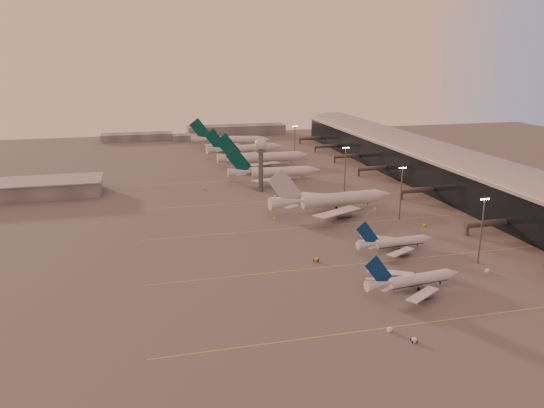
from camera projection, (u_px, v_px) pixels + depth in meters
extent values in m
plane|color=#575454|center=(327.00, 279.00, 178.27)|extent=(700.00, 700.00, 0.00)
cube|color=gold|center=(466.00, 317.00, 152.68)|extent=(180.00, 0.25, 0.02)
cube|color=gold|center=(394.00, 260.00, 194.64)|extent=(180.00, 0.25, 0.02)
cube|color=gold|center=(348.00, 223.00, 236.60)|extent=(180.00, 0.25, 0.02)
cube|color=gold|center=(316.00, 198.00, 278.56)|extent=(180.00, 0.25, 0.02)
cube|color=gold|center=(290.00, 177.00, 325.18)|extent=(180.00, 0.25, 0.02)
cube|color=black|center=(440.00, 170.00, 303.73)|extent=(36.00, 360.00, 18.00)
cylinder|color=gray|center=(441.00, 154.00, 301.26)|extent=(10.08, 360.00, 10.08)
cube|color=gray|center=(441.00, 154.00, 301.21)|extent=(40.00, 362.00, 0.80)
cylinder|color=#4F5256|center=(489.00, 223.00, 222.40)|extent=(22.00, 2.80, 2.80)
cube|color=#4F5256|center=(467.00, 230.00, 220.69)|extent=(1.20, 1.20, 4.40)
cylinder|color=#4F5256|center=(419.00, 190.00, 276.48)|extent=(22.00, 2.80, 2.80)
cube|color=#4F5256|center=(401.00, 195.00, 274.77)|extent=(1.20, 1.20, 4.40)
cylinder|color=#4F5256|center=(374.00, 168.00, 328.70)|extent=(22.00, 2.80, 2.80)
cube|color=#4F5256|center=(359.00, 173.00, 326.98)|extent=(1.20, 1.20, 4.40)
cylinder|color=#4F5256|center=(348.00, 156.00, 367.86)|extent=(22.00, 2.80, 2.80)
cube|color=#4F5256|center=(334.00, 160.00, 366.14)|extent=(1.20, 1.20, 4.40)
cylinder|color=#4F5256|center=(327.00, 146.00, 407.02)|extent=(22.00, 2.80, 2.80)
cube|color=#4F5256|center=(315.00, 150.00, 405.31)|extent=(1.20, 1.20, 4.40)
cylinder|color=#4F5256|center=(311.00, 138.00, 444.32)|extent=(22.00, 2.80, 2.80)
cube|color=#4F5256|center=(300.00, 141.00, 442.60)|extent=(1.20, 1.20, 4.40)
cube|color=slate|center=(22.00, 189.00, 279.53)|extent=(80.00, 25.00, 8.00)
cube|color=gray|center=(21.00, 182.00, 278.37)|extent=(82.00, 27.00, 0.60)
cylinder|color=#4F5256|center=(261.00, 172.00, 288.32)|extent=(2.60, 2.60, 22.00)
cylinder|color=#4F5256|center=(261.00, 151.00, 285.16)|extent=(5.20, 5.20, 1.20)
sphere|color=silver|center=(261.00, 144.00, 284.09)|extent=(6.40, 6.40, 6.40)
cylinder|color=#4F5256|center=(261.00, 137.00, 283.07)|extent=(0.16, 0.16, 2.00)
cylinder|color=#4F5256|center=(481.00, 231.00, 188.46)|extent=(0.56, 0.56, 25.00)
cube|color=#4F5256|center=(485.00, 198.00, 185.17)|extent=(3.60, 0.25, 0.25)
sphere|color=#FFEABF|center=(481.00, 199.00, 184.92)|extent=(0.56, 0.56, 0.56)
sphere|color=#FFEABF|center=(484.00, 199.00, 185.16)|extent=(0.56, 0.56, 0.56)
sphere|color=#FFEABF|center=(486.00, 199.00, 185.39)|extent=(0.56, 0.56, 0.56)
sphere|color=#FFEABF|center=(489.00, 199.00, 185.63)|extent=(0.56, 0.56, 0.56)
cylinder|color=#4F5256|center=(401.00, 193.00, 239.04)|extent=(0.56, 0.56, 25.00)
cube|color=#4F5256|center=(403.00, 167.00, 235.74)|extent=(3.60, 0.25, 0.25)
sphere|color=#FFEABF|center=(400.00, 168.00, 235.50)|extent=(0.56, 0.56, 0.56)
sphere|color=#FFEABF|center=(402.00, 168.00, 235.74)|extent=(0.56, 0.56, 0.56)
sphere|color=#FFEABF|center=(404.00, 168.00, 235.97)|extent=(0.56, 0.56, 0.56)
sphere|color=#FFEABF|center=(406.00, 168.00, 236.21)|extent=(0.56, 0.56, 0.56)
cylinder|color=#4F5256|center=(345.00, 169.00, 289.15)|extent=(0.56, 0.56, 25.00)
cube|color=#4F5256|center=(346.00, 147.00, 285.85)|extent=(3.60, 0.25, 0.25)
sphere|color=#FFEABF|center=(343.00, 148.00, 285.61)|extent=(0.56, 0.56, 0.56)
sphere|color=#FFEABF|center=(345.00, 148.00, 285.85)|extent=(0.56, 0.56, 0.56)
sphere|color=#FFEABF|center=(347.00, 148.00, 286.08)|extent=(0.56, 0.56, 0.56)
sphere|color=#FFEABF|center=(349.00, 148.00, 286.32)|extent=(0.56, 0.56, 0.56)
cylinder|color=#4F5256|center=(295.00, 143.00, 372.60)|extent=(0.56, 0.56, 25.00)
cube|color=#4F5256|center=(295.00, 126.00, 369.30)|extent=(3.60, 0.25, 0.25)
sphere|color=#FFEABF|center=(293.00, 126.00, 369.06)|extent=(0.56, 0.56, 0.56)
sphere|color=#FFEABF|center=(294.00, 126.00, 369.29)|extent=(0.56, 0.56, 0.56)
sphere|color=#FFEABF|center=(296.00, 126.00, 369.53)|extent=(0.56, 0.56, 0.56)
sphere|color=#FFEABF|center=(297.00, 126.00, 369.76)|extent=(0.56, 0.56, 0.56)
cube|color=slate|center=(137.00, 137.00, 461.73)|extent=(60.00, 18.00, 6.00)
cube|color=slate|center=(236.00, 130.00, 491.78)|extent=(90.00, 20.00, 9.00)
cube|color=slate|center=(196.00, 137.00, 464.29)|extent=(40.00, 15.00, 5.00)
cylinder|color=silver|center=(420.00, 280.00, 170.43)|extent=(21.61, 5.93, 3.63)
cylinder|color=navy|center=(420.00, 283.00, 170.65)|extent=(21.07, 4.87, 2.62)
cone|color=silver|center=(452.00, 275.00, 174.69)|extent=(4.50, 4.06, 3.63)
cone|color=silver|center=(379.00, 286.00, 165.23)|extent=(9.29, 4.58, 3.63)
cube|color=silver|center=(423.00, 296.00, 160.79)|extent=(14.77, 11.64, 1.14)
cylinder|color=slate|center=(425.00, 297.00, 164.02)|extent=(4.36, 2.80, 2.36)
cube|color=slate|center=(425.00, 294.00, 163.74)|extent=(0.31, 0.27, 1.45)
cube|color=silver|center=(390.00, 274.00, 176.91)|extent=(15.66, 9.04, 1.14)
cylinder|color=slate|center=(400.00, 280.00, 176.33)|extent=(4.36, 2.80, 2.36)
cube|color=slate|center=(400.00, 277.00, 176.05)|extent=(0.31, 0.27, 1.45)
cube|color=navy|center=(379.00, 273.00, 163.85)|extent=(9.95, 1.42, 10.83)
cube|color=silver|center=(386.00, 291.00, 161.50)|extent=(4.32, 3.51, 0.24)
cube|color=silver|center=(372.00, 280.00, 168.94)|extent=(4.41, 2.85, 0.24)
cylinder|color=black|center=(440.00, 284.00, 173.83)|extent=(0.48, 0.48, 0.96)
cylinder|color=black|center=(411.00, 285.00, 172.42)|extent=(1.10, 0.59, 1.05)
cylinder|color=black|center=(419.00, 291.00, 168.63)|extent=(1.10, 0.59, 1.05)
cylinder|color=silver|center=(401.00, 243.00, 204.74)|extent=(20.21, 4.65, 3.41)
cylinder|color=navy|center=(400.00, 244.00, 204.95)|extent=(19.75, 3.68, 2.46)
cone|color=silver|center=(427.00, 239.00, 208.24)|extent=(4.08, 3.65, 3.41)
cone|color=silver|center=(368.00, 245.00, 200.46)|extent=(8.60, 3.93, 3.41)
cube|color=silver|center=(401.00, 253.00, 195.78)|extent=(14.10, 10.45, 1.07)
cylinder|color=slate|center=(403.00, 254.00, 198.74)|extent=(4.01, 2.45, 2.22)
cube|color=slate|center=(404.00, 252.00, 198.47)|extent=(0.28, 0.24, 1.36)
cube|color=silver|center=(379.00, 238.00, 211.15)|extent=(14.58, 9.05, 1.07)
cylinder|color=slate|center=(386.00, 243.00, 210.48)|extent=(4.01, 2.45, 2.22)
cube|color=slate|center=(386.00, 241.00, 210.21)|extent=(0.28, 0.24, 1.36)
cube|color=navy|center=(367.00, 235.00, 199.18)|extent=(9.36, 0.90, 10.16)
cube|color=silver|center=(373.00, 249.00, 196.90)|extent=(4.09, 3.18, 0.22)
cube|color=silver|center=(363.00, 242.00, 204.00)|extent=(4.14, 2.82, 0.22)
cylinder|color=black|center=(417.00, 246.00, 207.61)|extent=(0.45, 0.45, 0.90)
cylinder|color=black|center=(394.00, 247.00, 206.71)|extent=(1.01, 0.51, 0.99)
cylinder|color=black|center=(399.00, 250.00, 203.09)|extent=(1.01, 0.51, 0.99)
cylinder|color=silver|center=(340.00, 201.00, 256.19)|extent=(39.73, 9.55, 6.15)
cylinder|color=silver|center=(340.00, 204.00, 256.57)|extent=(38.80, 7.77, 4.43)
cone|color=silver|center=(383.00, 197.00, 263.59)|extent=(8.12, 6.79, 6.15)
cone|color=silver|center=(286.00, 205.00, 247.18)|extent=(16.97, 7.56, 6.15)
cube|color=silver|center=(337.00, 215.00, 238.60)|extent=(27.25, 20.87, 1.83)
cylinder|color=slate|center=(343.00, 217.00, 244.30)|extent=(7.93, 4.64, 4.00)
cube|color=slate|center=(343.00, 214.00, 243.91)|extent=(0.32, 0.27, 2.46)
cube|color=silver|center=(309.00, 197.00, 268.33)|extent=(28.55, 17.06, 1.83)
cylinder|color=slate|center=(320.00, 203.00, 267.00)|extent=(7.93, 4.64, 4.00)
cube|color=slate|center=(320.00, 200.00, 266.61)|extent=(0.32, 0.27, 2.46)
cube|color=#B8BBC0|center=(285.00, 190.00, 244.93)|extent=(17.01, 1.83, 18.25)
cube|color=silver|center=(292.00, 209.00, 240.12)|extent=(8.00, 6.37, 0.25)
cube|color=silver|center=(280.00, 201.00, 253.96)|extent=(8.13, 5.40, 0.25)
cylinder|color=black|center=(367.00, 206.00, 261.94)|extent=(0.50, 0.50, 0.99)
cylinder|color=black|center=(332.00, 208.00, 258.20)|extent=(1.13, 0.59, 1.09)
cylinder|color=black|center=(336.00, 211.00, 254.23)|extent=(1.13, 0.59, 1.09)
cylinder|color=silver|center=(281.00, 173.00, 316.98)|extent=(34.82, 7.27, 5.58)
cylinder|color=silver|center=(281.00, 175.00, 317.33)|extent=(34.05, 5.67, 4.02)
cone|color=silver|center=(314.00, 172.00, 320.88)|extent=(6.96, 5.90, 5.58)
cone|color=silver|center=(240.00, 174.00, 312.15)|extent=(14.76, 6.28, 5.58)
cube|color=silver|center=(272.00, 181.00, 301.92)|extent=(25.20, 15.96, 1.65)
cylinder|color=slate|center=(278.00, 183.00, 306.60)|extent=(6.86, 3.95, 3.63)
cube|color=slate|center=(278.00, 181.00, 306.23)|extent=(0.30, 0.25, 2.23)
cube|color=silver|center=(262.00, 171.00, 329.36)|extent=(24.55, 17.86, 1.65)
cylinder|color=slate|center=(270.00, 175.00, 327.54)|extent=(6.86, 3.95, 3.63)
cube|color=slate|center=(270.00, 173.00, 327.18)|extent=(0.30, 0.25, 2.23)
cube|color=#043E39|center=(239.00, 163.00, 310.19)|extent=(15.35, 1.09, 16.51)
cube|color=silver|center=(241.00, 176.00, 305.76)|extent=(7.14, 4.94, 0.24)
cube|color=silver|center=(238.00, 171.00, 318.38)|extent=(7.08, 5.43, 0.24)
cylinder|color=black|center=(302.00, 178.00, 320.42)|extent=(0.48, 0.48, 0.96)
cylinder|color=black|center=(276.00, 178.00, 319.39)|extent=(1.08, 0.53, 1.06)
cylinder|color=black|center=(277.00, 180.00, 315.40)|extent=(1.08, 0.53, 1.06)
cylinder|color=silver|center=(270.00, 159.00, 358.21)|extent=(38.81, 6.34, 6.26)
cylinder|color=silver|center=(270.00, 161.00, 358.60)|extent=(38.03, 4.59, 4.51)
cone|color=silver|center=(303.00, 157.00, 363.70)|extent=(7.52, 6.27, 6.26)
cone|color=silver|center=(230.00, 160.00, 351.48)|extent=(16.28, 6.29, 6.26)
cube|color=silver|center=(262.00, 166.00, 341.04)|extent=(27.92, 19.03, 1.85)
cylinder|color=slate|center=(267.00, 168.00, 346.47)|extent=(7.52, 4.08, 4.07)
cube|color=slate|center=(267.00, 166.00, 346.06)|extent=(0.32, 0.27, 2.50)
cube|color=silver|center=(251.00, 157.00, 371.46)|extent=(27.95, 18.94, 1.85)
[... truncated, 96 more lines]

